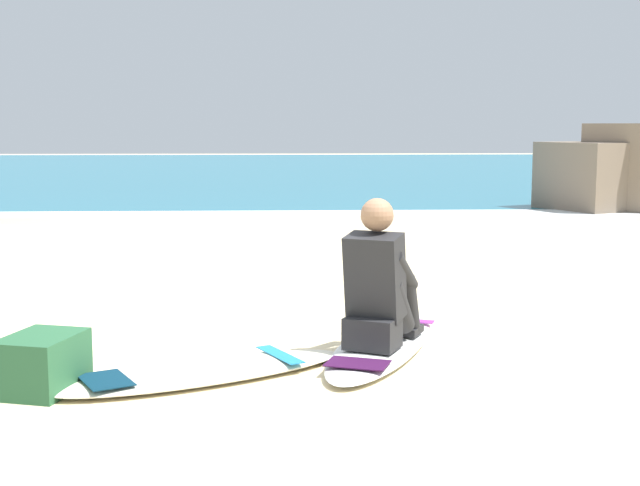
# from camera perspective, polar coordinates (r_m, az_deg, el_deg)

# --- Properties ---
(ground_plane) EXTENTS (80.00, 80.00, 0.00)m
(ground_plane) POSITION_cam_1_polar(r_m,az_deg,el_deg) (6.00, -3.08, -6.55)
(ground_plane) COLOR beige
(sea) EXTENTS (80.00, 28.00, 0.10)m
(sea) POSITION_cam_1_polar(r_m,az_deg,el_deg) (27.35, -2.62, 4.68)
(sea) COLOR teal
(sea) RESTS_ON ground
(breaking_foam) EXTENTS (80.00, 0.90, 0.11)m
(breaking_foam) POSITION_cam_1_polar(r_m,az_deg,el_deg) (13.69, -2.75, 1.71)
(breaking_foam) COLOR white
(breaking_foam) RESTS_ON ground
(surfboard_main) EXTENTS (1.18, 2.09, 0.08)m
(surfboard_main) POSITION_cam_1_polar(r_m,az_deg,el_deg) (5.87, 4.09, -6.54)
(surfboard_main) COLOR white
(surfboard_main) RESTS_ON ground
(surfer_seated) EXTENTS (0.60, 0.77, 0.95)m
(surfer_seated) POSITION_cam_1_polar(r_m,az_deg,el_deg) (5.62, 3.86, -2.99)
(surfer_seated) COLOR #232326
(surfer_seated) RESTS_ON surfboard_main
(surfboard_spare_near) EXTENTS (1.85, 1.29, 0.08)m
(surfboard_spare_near) POSITION_cam_1_polar(r_m,az_deg,el_deg) (5.25, -7.62, -8.30)
(surfboard_spare_near) COLOR #EFE5C6
(surfboard_spare_near) RESTS_ON ground
(rock_outcrop_distant) EXTENTS (2.83, 2.80, 1.50)m
(rock_outcrop_distant) POSITION_cam_1_polar(r_m,az_deg,el_deg) (15.37, 18.68, 3.96)
(rock_outcrop_distant) COLOR brown
(rock_outcrop_distant) RESTS_ON ground
(beach_bag) EXTENTS (0.48, 0.56, 0.32)m
(beach_bag) POSITION_cam_1_polar(r_m,az_deg,el_deg) (5.15, -17.60, -7.47)
(beach_bag) COLOR #285B38
(beach_bag) RESTS_ON ground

